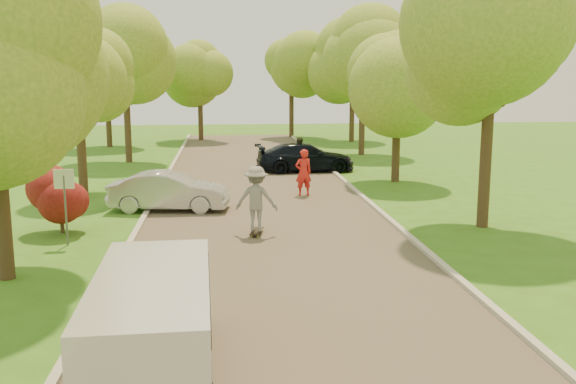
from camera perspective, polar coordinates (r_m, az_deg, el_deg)
name	(u,v)px	position (r m, az deg, el deg)	size (l,w,h in m)	color
ground	(285,283)	(14.99, -0.30, -8.10)	(100.00, 100.00, 0.00)	#396A19
road	(263,211)	(22.70, -2.23, -1.74)	(8.00, 60.00, 0.01)	#4C4438
curb_left	(147,212)	(22.81, -12.45, -1.78)	(0.18, 60.00, 0.12)	#B2AD9E
curb_right	(375,208)	(23.28, 7.77, -1.38)	(0.18, 60.00, 0.12)	#B2AD9E
street_sign	(65,191)	(18.96, -19.25, 0.10)	(0.55, 0.06, 2.17)	#59595E
red_shrub	(60,198)	(20.60, -19.57, -0.47)	(1.70, 1.70, 1.95)	#382619
tree_l_midb	(82,80)	(26.73, -17.82, 9.49)	(4.30, 4.20, 6.62)	#382619
tree_l_far	(129,62)	(36.52, -13.97, 11.14)	(4.92, 4.80, 7.79)	#382619
tree_r_mida	(499,49)	(20.93, 18.23, 11.99)	(5.13, 5.00, 7.95)	#382619
tree_r_midb	(403,73)	(29.26, 10.15, 10.41)	(4.51, 4.40, 7.01)	#382619
tree_r_far	(367,57)	(39.13, 7.04, 11.81)	(5.33, 5.20, 8.34)	#382619
tree_bg_a	(109,67)	(44.79, -15.60, 10.65)	(5.12, 5.00, 7.72)	#382619
tree_bg_b	(356,65)	(47.15, 6.05, 11.20)	(5.12, 5.00, 7.95)	#382619
tree_bg_c	(202,72)	(48.18, -7.62, 10.53)	(4.92, 4.80, 7.33)	#382619
tree_bg_d	(294,68)	(50.48, 0.57, 10.94)	(5.12, 5.00, 7.72)	#382619
minivan	(153,325)	(10.43, -11.90, -11.53)	(1.92, 4.59, 1.69)	silver
silver_sedan	(169,191)	(23.13, -10.51, 0.05)	(1.46, 4.20, 1.38)	#ADACB1
dark_sedan	(305,157)	(32.15, 1.53, 3.10)	(2.00, 4.91, 1.42)	black
longboard	(257,231)	(19.39, -2.81, -3.51)	(0.49, 1.04, 0.12)	black
skateboarder	(256,199)	(19.18, -2.83, -0.61)	(1.27, 0.73, 1.96)	gray
person_striped	(303,173)	(25.57, 1.38, 1.74)	(0.68, 0.45, 1.87)	red
person_olive	(299,154)	(32.13, 0.97, 3.36)	(0.84, 0.65, 1.72)	#323721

